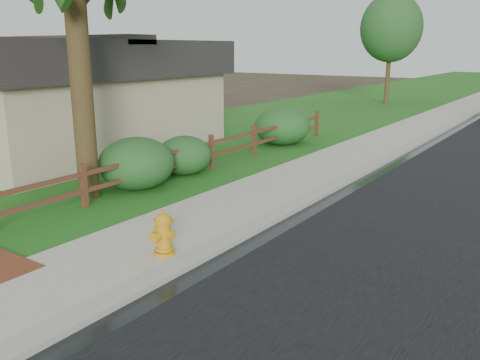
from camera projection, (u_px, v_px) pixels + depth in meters
The scene contains 12 objects.
ground at pixel (92, 299), 7.64m from camera, with size 120.00×120.00×0.00m, color #372B1E.
sidewalk at pixel (478, 100), 35.98m from camera, with size 2.20×90.00×0.10m, color gray.
grass_strip at pixel (450, 99), 37.03m from camera, with size 1.60×90.00×0.06m, color #295819.
lawn_near at pixel (381, 95), 39.89m from camera, with size 9.00×90.00×0.04m, color #295819.
ranch_fence at pixel (186, 157), 14.55m from camera, with size 0.12×16.92×1.10m.
house at pixel (42, 92), 18.73m from camera, with size 10.60×9.60×4.05m.
fire_hydrant at pixel (164, 234), 8.93m from camera, with size 0.54×0.44×0.83m.
boulder at pixel (118, 158), 15.61m from camera, with size 1.09×0.82×0.73m, color brown.
shrub_b at pixel (137, 163), 13.40m from camera, with size 1.99×1.99×1.39m, color #1A4B22.
shrub_c at pixel (184, 155), 14.96m from camera, with size 1.60×1.60×1.16m, color #1A4B22.
shrub_d at pixel (282, 126), 19.50m from camera, with size 2.12×2.12×1.45m, color #1A4B22.
tree_mid_left at pixel (391, 28), 32.49m from camera, with size 3.94×3.94×7.04m.
Camera 1 is at (5.78, -4.44, 3.67)m, focal length 38.00 mm.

